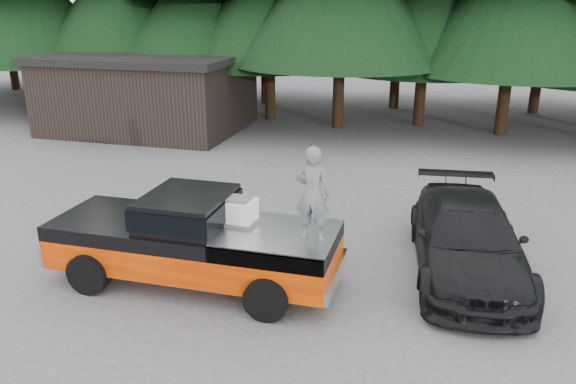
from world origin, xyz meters
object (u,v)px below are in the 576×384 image
(man_on_bed, at_px, (313,194))
(parked_car, at_px, (467,238))
(pickup_truck, at_px, (195,252))
(air_compressor, at_px, (238,212))
(utility_building, at_px, (149,92))

(man_on_bed, distance_m, parked_car, 3.86)
(man_on_bed, xyz_separation_m, parked_car, (2.88, 2.12, -1.45))
(parked_car, bearing_deg, pickup_truck, -166.17)
(air_compressor, bearing_deg, pickup_truck, -161.84)
(parked_car, distance_m, utility_building, 17.10)
(pickup_truck, height_order, air_compressor, air_compressor)
(man_on_bed, bearing_deg, parked_car, -141.30)
(man_on_bed, distance_m, utility_building, 16.55)
(man_on_bed, relative_size, utility_building, 0.21)
(pickup_truck, distance_m, parked_car, 5.72)
(parked_car, xyz_separation_m, utility_building, (-13.26, 10.75, 0.89))
(parked_car, bearing_deg, man_on_bed, -149.88)
(pickup_truck, bearing_deg, parked_car, 20.11)
(air_compressor, distance_m, man_on_bed, 1.78)
(pickup_truck, bearing_deg, man_on_bed, -3.62)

